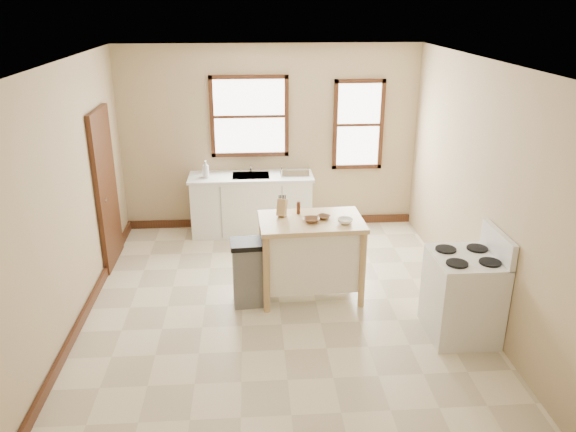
% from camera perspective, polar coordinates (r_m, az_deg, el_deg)
% --- Properties ---
extents(floor, '(5.00, 5.00, 0.00)m').
position_cam_1_polar(floor, '(6.79, -0.90, -8.77)').
color(floor, beige).
rests_on(floor, ground).
extents(ceiling, '(5.00, 5.00, 0.00)m').
position_cam_1_polar(ceiling, '(5.91, -1.06, 15.47)').
color(ceiling, white).
rests_on(ceiling, ground).
extents(wall_back, '(4.50, 0.04, 2.80)m').
position_cam_1_polar(wall_back, '(8.61, -1.87, 7.83)').
color(wall_back, tan).
rests_on(wall_back, ground).
extents(wall_left, '(0.04, 5.00, 2.80)m').
position_cam_1_polar(wall_left, '(6.50, -21.21, 1.89)').
color(wall_left, tan).
rests_on(wall_left, ground).
extents(wall_right, '(0.04, 5.00, 2.80)m').
position_cam_1_polar(wall_right, '(6.70, 18.63, 2.80)').
color(wall_right, tan).
rests_on(wall_right, ground).
extents(window_main, '(1.17, 0.06, 1.22)m').
position_cam_1_polar(window_main, '(8.51, -3.94, 10.05)').
color(window_main, '#3B1E10').
rests_on(window_main, wall_back).
extents(window_side, '(0.77, 0.06, 1.37)m').
position_cam_1_polar(window_side, '(8.70, 7.16, 9.17)').
color(window_side, '#3B1E10').
rests_on(window_side, wall_back).
extents(door_left, '(0.06, 0.90, 2.10)m').
position_cam_1_polar(door_left, '(7.78, -17.99, 2.64)').
color(door_left, '#3B1E10').
rests_on(door_left, ground).
extents(baseboard_back, '(4.50, 0.04, 0.12)m').
position_cam_1_polar(baseboard_back, '(8.99, -1.76, -0.55)').
color(baseboard_back, '#3B1E10').
rests_on(baseboard_back, ground).
extents(baseboard_left, '(0.04, 5.00, 0.12)m').
position_cam_1_polar(baseboard_left, '(7.02, -19.53, -8.47)').
color(baseboard_left, '#3B1E10').
rests_on(baseboard_left, ground).
extents(sink_counter, '(1.86, 0.62, 0.92)m').
position_cam_1_polar(sink_counter, '(8.59, -3.72, 1.21)').
color(sink_counter, white).
rests_on(sink_counter, ground).
extents(faucet, '(0.03, 0.03, 0.22)m').
position_cam_1_polar(faucet, '(8.58, -3.82, 5.20)').
color(faucet, silver).
rests_on(faucet, sink_counter).
extents(soap_bottle_a, '(0.11, 0.11, 0.26)m').
position_cam_1_polar(soap_bottle_a, '(8.36, -8.35, 4.74)').
color(soap_bottle_a, '#B2B2B2').
rests_on(soap_bottle_a, sink_counter).
extents(soap_bottle_b, '(0.09, 0.09, 0.19)m').
position_cam_1_polar(soap_bottle_b, '(8.38, -8.40, 4.52)').
color(soap_bottle_b, '#B2B2B2').
rests_on(soap_bottle_b, sink_counter).
extents(dish_rack, '(0.50, 0.42, 0.11)m').
position_cam_1_polar(dish_rack, '(8.45, 0.71, 4.59)').
color(dish_rack, silver).
rests_on(dish_rack, sink_counter).
extents(kitchen_island, '(1.24, 0.82, 0.99)m').
position_cam_1_polar(kitchen_island, '(6.73, 2.31, -4.29)').
color(kitchen_island, tan).
rests_on(kitchen_island, ground).
extents(knife_block, '(0.13, 0.13, 0.20)m').
position_cam_1_polar(knife_block, '(6.60, -0.61, 0.80)').
color(knife_block, tan).
rests_on(knife_block, kitchen_island).
extents(pepper_grinder, '(0.05, 0.05, 0.15)m').
position_cam_1_polar(pepper_grinder, '(6.68, 1.07, 0.83)').
color(pepper_grinder, '#482413').
rests_on(pepper_grinder, kitchen_island).
extents(bowl_a, '(0.19, 0.19, 0.05)m').
position_cam_1_polar(bowl_a, '(6.46, 2.41, -0.41)').
color(bowl_a, brown).
rests_on(bowl_a, kitchen_island).
extents(bowl_b, '(0.21, 0.21, 0.04)m').
position_cam_1_polar(bowl_b, '(6.56, 3.63, -0.11)').
color(bowl_b, brown).
rests_on(bowl_b, kitchen_island).
extents(bowl_c, '(0.18, 0.18, 0.06)m').
position_cam_1_polar(bowl_c, '(6.44, 5.82, -0.51)').
color(bowl_c, white).
rests_on(bowl_c, kitchen_island).
extents(trash_bin, '(0.43, 0.37, 0.80)m').
position_cam_1_polar(trash_bin, '(6.61, -3.99, -5.76)').
color(trash_bin, slate).
rests_on(trash_bin, ground).
extents(gas_stove, '(0.74, 0.75, 1.19)m').
position_cam_1_polar(gas_stove, '(6.21, 17.42, -6.64)').
color(gas_stove, silver).
rests_on(gas_stove, ground).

